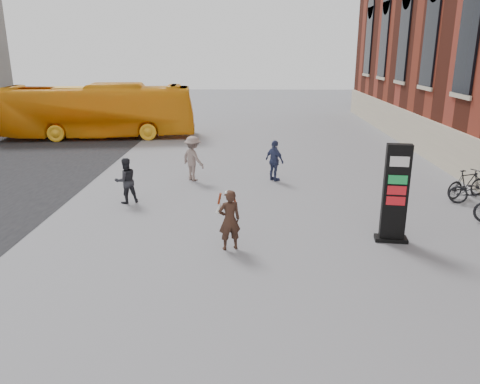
{
  "coord_description": "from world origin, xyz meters",
  "views": [
    {
      "loc": [
        1.19,
        -10.98,
        4.92
      ],
      "look_at": [
        0.89,
        1.09,
        1.23
      ],
      "focal_mm": 35.0,
      "sensor_mm": 36.0,
      "label": 1
    }
  ],
  "objects_px": {
    "bike_7": "(467,184)",
    "woman": "(229,219)",
    "pedestrian_a": "(126,181)",
    "pedestrian_c": "(275,161)",
    "pedestrian_b": "(193,158)",
    "bike_6": "(478,192)",
    "info_pylon": "(395,194)",
    "bus": "(98,111)"
  },
  "relations": [
    {
      "from": "woman",
      "to": "pedestrian_c",
      "type": "distance_m",
      "value": 6.73
    },
    {
      "from": "bus",
      "to": "pedestrian_b",
      "type": "xyz_separation_m",
      "value": [
        6.57,
        -9.1,
        -0.67
      ]
    },
    {
      "from": "pedestrian_c",
      "to": "bike_6",
      "type": "bearing_deg",
      "value": -155.14
    },
    {
      "from": "bus",
      "to": "pedestrian_c",
      "type": "relative_size",
      "value": 6.92
    },
    {
      "from": "pedestrian_a",
      "to": "pedestrian_c",
      "type": "height_order",
      "value": "pedestrian_c"
    },
    {
      "from": "bus",
      "to": "bike_6",
      "type": "xyz_separation_m",
      "value": [
        16.25,
        -12.02,
        -1.07
      ]
    },
    {
      "from": "woman",
      "to": "bus",
      "type": "distance_m",
      "value": 17.75
    },
    {
      "from": "pedestrian_a",
      "to": "pedestrian_c",
      "type": "distance_m",
      "value": 5.81
    },
    {
      "from": "bike_6",
      "to": "woman",
      "type": "bearing_deg",
      "value": 139.65
    },
    {
      "from": "pedestrian_a",
      "to": "bike_6",
      "type": "relative_size",
      "value": 0.86
    },
    {
      "from": "pedestrian_c",
      "to": "bike_7",
      "type": "distance_m",
      "value": 6.83
    },
    {
      "from": "pedestrian_a",
      "to": "bike_7",
      "type": "bearing_deg",
      "value": 150.55
    },
    {
      "from": "info_pylon",
      "to": "pedestrian_c",
      "type": "distance_m",
      "value": 6.61
    },
    {
      "from": "pedestrian_a",
      "to": "bike_7",
      "type": "height_order",
      "value": "pedestrian_a"
    },
    {
      "from": "pedestrian_b",
      "to": "pedestrian_a",
      "type": "bearing_deg",
      "value": 101.08
    },
    {
      "from": "pedestrian_a",
      "to": "pedestrian_b",
      "type": "height_order",
      "value": "pedestrian_b"
    },
    {
      "from": "woman",
      "to": "pedestrian_b",
      "type": "distance_m",
      "value": 6.8
    },
    {
      "from": "bike_6",
      "to": "pedestrian_a",
      "type": "bearing_deg",
      "value": 114.72
    },
    {
      "from": "info_pylon",
      "to": "pedestrian_a",
      "type": "height_order",
      "value": "info_pylon"
    },
    {
      "from": "woman",
      "to": "pedestrian_b",
      "type": "bearing_deg",
      "value": -94.19
    },
    {
      "from": "bus",
      "to": "pedestrian_c",
      "type": "xyz_separation_m",
      "value": [
        9.74,
        -9.1,
        -0.74
      ]
    },
    {
      "from": "info_pylon",
      "to": "bike_7",
      "type": "bearing_deg",
      "value": 53.79
    },
    {
      "from": "pedestrian_a",
      "to": "pedestrian_c",
      "type": "bearing_deg",
      "value": 176.18
    },
    {
      "from": "bus",
      "to": "pedestrian_c",
      "type": "distance_m",
      "value": 13.35
    },
    {
      "from": "bus",
      "to": "bike_6",
      "type": "bearing_deg",
      "value": -133.17
    },
    {
      "from": "bus",
      "to": "woman",
      "type": "bearing_deg",
      "value": -158.8
    },
    {
      "from": "pedestrian_a",
      "to": "bus",
      "type": "bearing_deg",
      "value": -102.08
    },
    {
      "from": "pedestrian_b",
      "to": "pedestrian_c",
      "type": "bearing_deg",
      "value": -135.8
    },
    {
      "from": "pedestrian_c",
      "to": "info_pylon",
      "type": "bearing_deg",
      "value": 164.75
    },
    {
      "from": "bus",
      "to": "pedestrian_a",
      "type": "height_order",
      "value": "bus"
    },
    {
      "from": "info_pylon",
      "to": "bike_6",
      "type": "bearing_deg",
      "value": 46.67
    },
    {
      "from": "woman",
      "to": "pedestrian_c",
      "type": "height_order",
      "value": "pedestrian_c"
    },
    {
      "from": "info_pylon",
      "to": "woman",
      "type": "bearing_deg",
      "value": -164.39
    },
    {
      "from": "bus",
      "to": "bike_6",
      "type": "distance_m",
      "value": 20.24
    },
    {
      "from": "bike_7",
      "to": "woman",
      "type": "bearing_deg",
      "value": 96.44
    },
    {
      "from": "pedestrian_c",
      "to": "pedestrian_a",
      "type": "bearing_deg",
      "value": 78.65
    },
    {
      "from": "pedestrian_a",
      "to": "bike_6",
      "type": "distance_m",
      "value": 11.56
    },
    {
      "from": "info_pylon",
      "to": "pedestrian_b",
      "type": "distance_m",
      "value": 8.47
    },
    {
      "from": "info_pylon",
      "to": "bike_7",
      "type": "relative_size",
      "value": 1.56
    },
    {
      "from": "pedestrian_b",
      "to": "bike_7",
      "type": "height_order",
      "value": "pedestrian_b"
    },
    {
      "from": "pedestrian_a",
      "to": "bike_6",
      "type": "bearing_deg",
      "value": 146.32
    },
    {
      "from": "pedestrian_c",
      "to": "bike_7",
      "type": "relative_size",
      "value": 0.95
    }
  ]
}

